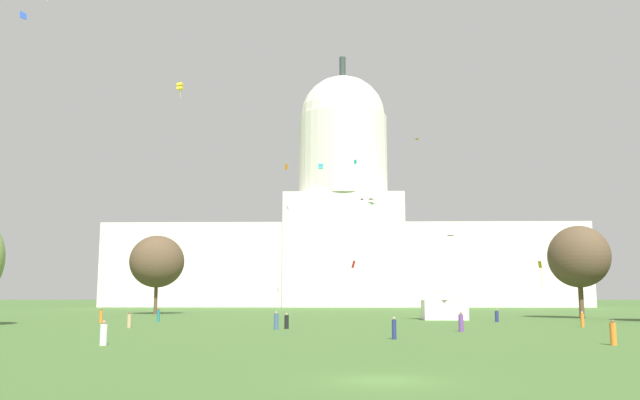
% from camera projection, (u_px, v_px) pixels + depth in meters
% --- Properties ---
extents(ground_plane, '(800.00, 800.00, 0.00)m').
position_uv_depth(ground_plane, '(384.00, 381.00, 25.06)').
color(ground_plane, '#42662D').
extents(capitol_building, '(129.44, 25.00, 71.61)m').
position_uv_depth(capitol_building, '(343.00, 230.00, 181.60)').
color(capitol_building, silver).
rests_on(capitol_building, ground_plane).
extents(event_tent, '(6.14, 6.17, 6.10)m').
position_uv_depth(event_tent, '(444.00, 296.00, 86.71)').
color(event_tent, white).
rests_on(event_tent, ground_plane).
extents(tree_west_near, '(11.96, 11.58, 13.31)m').
position_uv_depth(tree_west_near, '(157.00, 262.00, 110.84)').
color(tree_west_near, brown).
rests_on(tree_west_near, ground_plane).
extents(tree_east_mid, '(11.34, 11.34, 12.92)m').
position_uv_depth(tree_east_mid, '(579.00, 257.00, 91.27)').
color(tree_east_mid, brown).
rests_on(tree_east_mid, ground_plane).
extents(person_black_front_center, '(0.56, 0.56, 1.52)m').
position_uv_depth(person_black_front_center, '(287.00, 322.00, 63.02)').
color(person_black_front_center, black).
rests_on(person_black_front_center, ground_plane).
extents(person_orange_near_tree_west, '(0.59, 0.59, 1.65)m').
position_uv_depth(person_orange_near_tree_west, '(613.00, 334.00, 42.64)').
color(person_orange_near_tree_west, orange).
rests_on(person_orange_near_tree_west, ground_plane).
extents(person_purple_near_tent, '(0.56, 0.56, 1.76)m').
position_uv_depth(person_purple_near_tent, '(461.00, 323.00, 58.31)').
color(person_purple_near_tent, '#703D93').
rests_on(person_purple_near_tent, ground_plane).
extents(person_tan_back_right, '(0.57, 0.57, 1.61)m').
position_uv_depth(person_tan_back_right, '(129.00, 321.00, 64.56)').
color(person_tan_back_right, tan).
rests_on(person_tan_back_right, ground_plane).
extents(person_denim_lawn_far_left, '(0.58, 0.58, 1.69)m').
position_uv_depth(person_denim_lawn_far_left, '(276.00, 321.00, 61.85)').
color(person_denim_lawn_far_left, '#3D5684').
rests_on(person_denim_lawn_far_left, ground_plane).
extents(person_orange_mid_left, '(0.39, 0.39, 1.71)m').
position_uv_depth(person_orange_mid_left, '(101.00, 316.00, 75.70)').
color(person_orange_mid_left, orange).
rests_on(person_orange_mid_left, ground_plane).
extents(person_teal_lawn_far_right, '(0.47, 0.47, 1.64)m').
position_uv_depth(person_teal_lawn_far_right, '(158.00, 315.00, 79.44)').
color(person_teal_lawn_far_right, '#1E757A').
rests_on(person_teal_lawn_far_right, ground_plane).
extents(person_navy_aisle_center, '(0.47, 0.47, 1.65)m').
position_uv_depth(person_navy_aisle_center, '(394.00, 329.00, 48.19)').
color(person_navy_aisle_center, navy).
rests_on(person_navy_aisle_center, ground_plane).
extents(person_navy_deep_crowd, '(0.49, 0.49, 1.53)m').
position_uv_depth(person_navy_deep_crowd, '(497.00, 316.00, 78.70)').
color(person_navy_deep_crowd, navy).
rests_on(person_navy_deep_crowd, ground_plane).
extents(person_white_front_right, '(0.65, 0.65, 1.61)m').
position_uv_depth(person_white_front_right, '(104.00, 334.00, 42.50)').
color(person_white_front_right, silver).
rests_on(person_white_front_right, ground_plane).
extents(person_orange_near_tree_east, '(0.47, 0.47, 1.58)m').
position_uv_depth(person_orange_near_tree_east, '(582.00, 320.00, 66.21)').
color(person_orange_near_tree_east, orange).
rests_on(person_orange_near_tree_east, ground_plane).
extents(kite_orange_mid, '(1.06, 1.49, 0.18)m').
position_uv_depth(kite_orange_mid, '(414.00, 142.00, 99.73)').
color(kite_orange_mid, orange).
extents(kite_yellow_high, '(1.21, 1.16, 3.06)m').
position_uv_depth(kite_yellow_high, '(180.00, 86.00, 127.57)').
color(kite_yellow_high, yellow).
extents(kite_magenta_low, '(0.82, 1.71, 0.27)m').
position_uv_depth(kite_magenta_low, '(360.00, 202.00, 99.27)').
color(kite_magenta_low, '#D1339E').
extents(kite_turquoise_mid, '(0.56, 0.63, 0.94)m').
position_uv_depth(kite_turquoise_mid, '(355.00, 162.00, 133.67)').
color(kite_turquoise_mid, teal).
extents(kite_gold_low, '(0.64, 0.95, 4.37)m').
position_uv_depth(kite_gold_low, '(540.00, 267.00, 110.64)').
color(kite_gold_low, gold).
extents(kite_pink_mid, '(0.65, 0.76, 3.87)m').
position_uv_depth(kite_pink_mid, '(288.00, 210.00, 155.27)').
color(kite_pink_mid, pink).
extents(kite_red_low, '(0.78, 0.82, 1.29)m').
position_uv_depth(kite_red_low, '(353.00, 264.00, 114.37)').
color(kite_red_low, red).
extents(kite_white_low, '(1.04, 1.03, 2.21)m').
position_uv_depth(kite_white_low, '(372.00, 200.00, 80.90)').
color(kite_white_low, white).
extents(kite_blue_mid, '(0.56, 0.82, 0.81)m').
position_uv_depth(kite_blue_mid, '(23.00, 16.00, 71.98)').
color(kite_blue_mid, blue).
extents(kite_black_low, '(1.48, 1.49, 1.96)m').
position_uv_depth(kite_black_low, '(455.00, 239.00, 93.66)').
color(kite_black_low, black).
extents(kite_cyan_mid, '(1.02, 1.00, 1.08)m').
position_uv_depth(kite_cyan_mid, '(321.00, 166.00, 133.16)').
color(kite_cyan_mid, '#33BCDB').
extents(kite_orange_mid_b, '(0.55, 0.77, 1.07)m').
position_uv_depth(kite_orange_mid_b, '(286.00, 167.00, 110.43)').
color(kite_orange_mid_b, orange).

